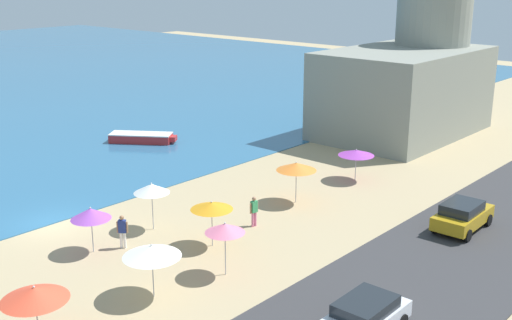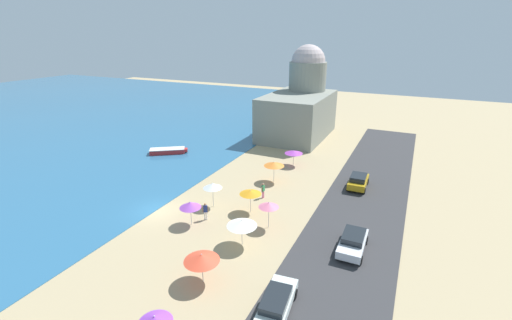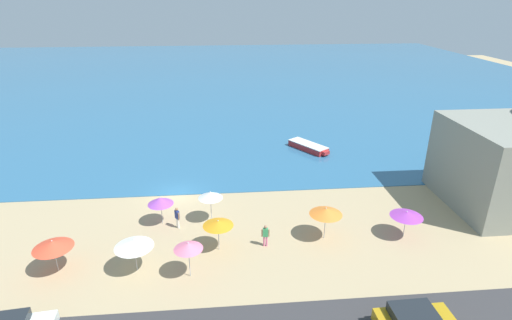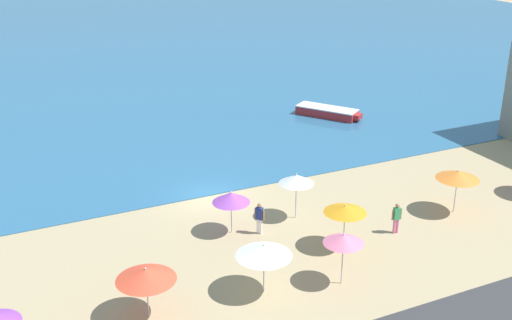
% 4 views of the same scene
% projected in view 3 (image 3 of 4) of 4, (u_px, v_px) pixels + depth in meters
% --- Properties ---
extents(ground_plane, '(160.00, 160.00, 0.00)m').
position_uv_depth(ground_plane, '(176.00, 195.00, 35.10)').
color(ground_plane, tan).
extents(sea, '(150.00, 110.00, 0.05)m').
position_uv_depth(sea, '(200.00, 76.00, 85.64)').
color(sea, '#2C638C').
rests_on(sea, ground_plane).
extents(beach_umbrella_1, '(2.45, 2.45, 2.37)m').
position_uv_depth(beach_umbrella_1, '(134.00, 243.00, 24.79)').
color(beach_umbrella_1, '#B2B2B7').
rests_on(beach_umbrella_1, ground_plane).
extents(beach_umbrella_2, '(2.09, 2.09, 2.35)m').
position_uv_depth(beach_umbrella_2, '(218.00, 223.00, 26.89)').
color(beach_umbrella_2, '#B2B2B7').
rests_on(beach_umbrella_2, ground_plane).
extents(beach_umbrella_3, '(2.46, 2.46, 2.30)m').
position_uv_depth(beach_umbrella_3, '(53.00, 245.00, 24.80)').
color(beach_umbrella_3, '#B2B2B7').
rests_on(beach_umbrella_3, ground_plane).
extents(beach_umbrella_4, '(2.35, 2.35, 2.50)m').
position_uv_depth(beach_umbrella_4, '(326.00, 211.00, 28.16)').
color(beach_umbrella_4, '#B2B2B7').
rests_on(beach_umbrella_4, ground_plane).
extents(beach_umbrella_5, '(1.80, 1.80, 2.52)m').
position_uv_depth(beach_umbrella_5, '(188.00, 246.00, 24.22)').
color(beach_umbrella_5, '#B2B2B7').
rests_on(beach_umbrella_5, ground_plane).
extents(beach_umbrella_6, '(1.88, 1.88, 2.58)m').
position_uv_depth(beach_umbrella_6, '(210.00, 195.00, 30.31)').
color(beach_umbrella_6, '#B2B2B7').
rests_on(beach_umbrella_6, ground_plane).
extents(beach_umbrella_7, '(2.32, 2.32, 2.10)m').
position_uv_depth(beach_umbrella_7, '(407.00, 214.00, 28.49)').
color(beach_umbrella_7, '#B2B2B7').
rests_on(beach_umbrella_7, ground_plane).
extents(beach_umbrella_8, '(1.93, 1.93, 2.32)m').
position_uv_depth(beach_umbrella_8, '(160.00, 201.00, 30.07)').
color(beach_umbrella_8, '#B2B2B7').
rests_on(beach_umbrella_8, ground_plane).
extents(bather_2, '(0.38, 0.49, 1.70)m').
position_uv_depth(bather_2, '(177.00, 217.00, 29.91)').
color(bather_2, white).
rests_on(bather_2, ground_plane).
extents(bather_3, '(0.57, 0.26, 1.67)m').
position_uv_depth(bather_3, '(265.00, 235.00, 27.73)').
color(bather_3, '#DA6D90').
rests_on(bather_3, ground_plane).
extents(skiff_nearshore, '(4.07, 5.01, 0.71)m').
position_uv_depth(skiff_nearshore, '(308.00, 147.00, 45.12)').
color(skiff_nearshore, '#B52A2A').
rests_on(skiff_nearshore, sea).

